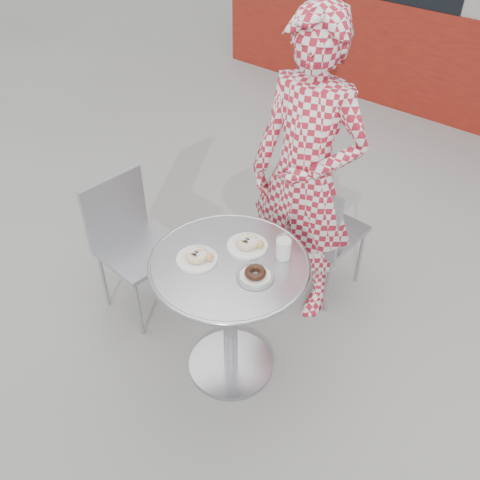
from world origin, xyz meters
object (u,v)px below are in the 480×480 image
Objects in this scene: plate_far at (248,244)px; plate_checker at (255,275)px; bistro_table at (230,291)px; seated_person at (306,177)px; chair_far at (321,253)px; plate_near at (197,257)px; chair_left at (142,272)px; milk_cup at (283,248)px.

plate_checker is (0.16, -0.14, -0.01)m from plate_far.
seated_person reaches higher than bistro_table.
seated_person is (-0.05, -0.18, 0.63)m from chair_far.
bistro_table is at bearing -89.31° from seated_person.
plate_near is (-0.08, -0.77, -0.09)m from seated_person.
chair_left is at bearing 178.01° from plate_checker.
seated_person reaches higher than milk_cup.
plate_far is at bearing -76.81° from chair_left.
chair_left is at bearing 177.53° from bistro_table.
plate_checker is at bearing 101.94° from chair_far.
seated_person is 0.78m from plate_near.
bistro_table is 0.26m from plate_far.
milk_cup reaches higher than plate_near.
milk_cup is at bearing -75.39° from chair_left.
chair_left is at bearing -171.28° from plate_far.
seated_person is (0.69, 0.66, 0.63)m from chair_left.
plate_far is 1.14× the size of plate_checker.
seated_person is (-0.04, 0.69, 0.31)m from bistro_table.
chair_left reaches higher than plate_near.
plate_far is (0.73, 0.11, 0.54)m from chair_left.
plate_far is (0.04, -0.55, -0.09)m from seated_person.
plate_checker is at bearing 16.55° from plate_near.
chair_far is 0.90m from milk_cup.
plate_far is 1.61× the size of milk_cup.
milk_cup is (0.17, 0.19, 0.25)m from bistro_table.
plate_far is at bearing -88.58° from seated_person.
plate_far is at bearing -164.10° from milk_cup.
milk_cup is (0.17, 0.05, 0.04)m from plate_far.
plate_far is at bearing 137.99° from plate_checker.
bistro_table is 0.80m from chair_left.
chair_left is 6.93× the size of milk_cup.
chair_far is 1.10m from plate_near.
plate_checker is (0.16, 0.00, 0.20)m from bistro_table.
plate_far is 1.01× the size of plate_near.
chair_left is (-0.73, 0.03, -0.33)m from bistro_table.
milk_cup is at bearing 48.34° from bistro_table.
chair_far is at bearing 99.80° from plate_checker.
chair_far is at bearing -36.91° from chair_left.
bistro_table is 0.91× the size of chair_far.
milk_cup reaches higher than plate_checker.
chair_left reaches higher than plate_checker.
milk_cup is at bearing 105.90° from chair_far.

